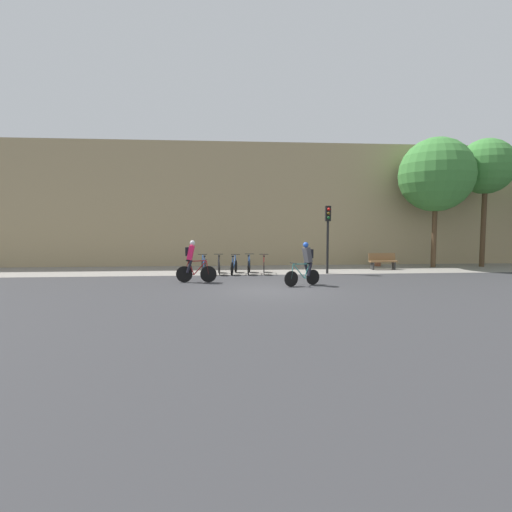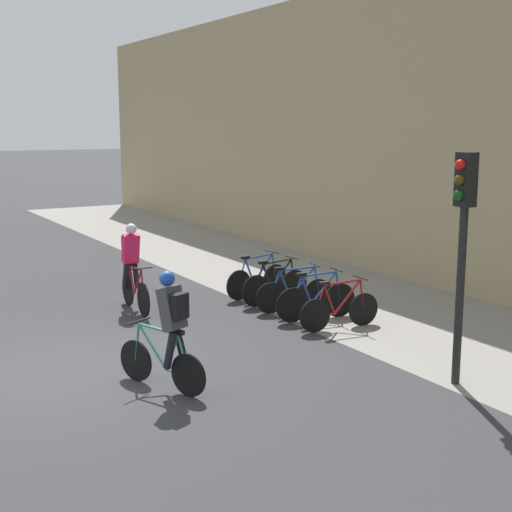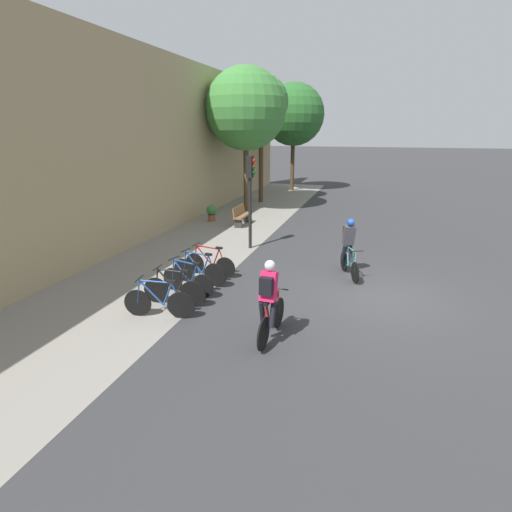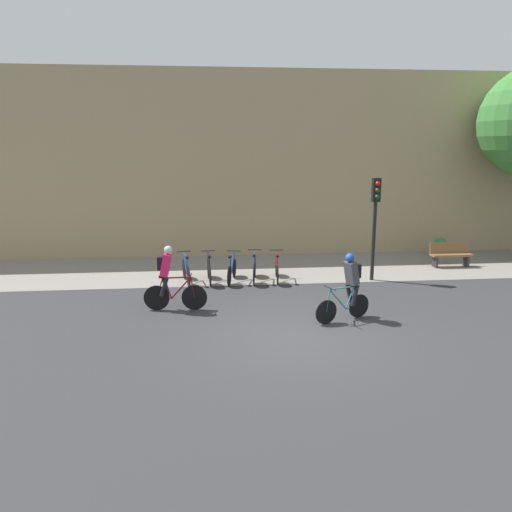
% 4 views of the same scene
% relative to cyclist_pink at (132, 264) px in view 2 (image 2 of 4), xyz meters
% --- Properties ---
extents(ground, '(200.00, 200.00, 0.00)m').
position_rel_cyclist_pink_xyz_m(ground, '(3.09, -2.26, -0.95)').
color(ground, '#333335').
extents(kerb_strip, '(44.00, 4.50, 0.01)m').
position_rel_cyclist_pink_xyz_m(kerb_strip, '(3.09, 4.49, -0.94)').
color(kerb_strip, gray).
rests_on(kerb_strip, ground).
extents(building_facade, '(44.00, 0.60, 7.29)m').
position_rel_cyclist_pink_xyz_m(building_facade, '(3.09, 7.04, 2.70)').
color(building_facade, tan).
rests_on(building_facade, ground).
extents(cyclist_pink, '(1.72, 0.46, 1.79)m').
position_rel_cyclist_pink_xyz_m(cyclist_pink, '(0.00, 0.00, 0.00)').
color(cyclist_pink, black).
rests_on(cyclist_pink, ground).
extents(cyclist_grey, '(1.55, 0.72, 1.75)m').
position_rel_cyclist_pink_xyz_m(cyclist_grey, '(4.63, -1.22, 0.00)').
color(cyclist_grey, black).
rests_on(cyclist_grey, ground).
extents(parked_bike_0, '(0.47, 1.70, 0.96)m').
position_rel_cyclist_pink_xyz_m(parked_bike_0, '(0.35, 2.77, -0.55)').
color(parked_bike_0, black).
rests_on(parked_bike_0, ground).
extents(parked_bike_1, '(0.46, 1.67, 0.97)m').
position_rel_cyclist_pink_xyz_m(parked_bike_1, '(1.09, 2.77, -0.54)').
color(parked_bike_1, black).
rests_on(parked_bike_1, ground).
extents(parked_bike_2, '(0.51, 1.65, 0.95)m').
position_rel_cyclist_pink_xyz_m(parked_bike_2, '(1.84, 2.77, -0.56)').
color(parked_bike_2, black).
rests_on(parked_bike_2, ground).
extents(parked_bike_3, '(0.46, 1.71, 0.98)m').
position_rel_cyclist_pink_xyz_m(parked_bike_3, '(2.59, 2.77, -0.54)').
color(parked_bike_3, black).
rests_on(parked_bike_3, ground).
extents(parked_bike_4, '(0.46, 1.68, 0.95)m').
position_rel_cyclist_pink_xyz_m(parked_bike_4, '(3.34, 2.77, -0.56)').
color(parked_bike_4, black).
rests_on(parked_bike_4, ground).
extents(traffic_light_pole, '(0.26, 0.30, 3.38)m').
position_rel_cyclist_pink_xyz_m(traffic_light_pole, '(6.50, 2.48, 1.40)').
color(traffic_light_pole, black).
rests_on(traffic_light_pole, ground).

